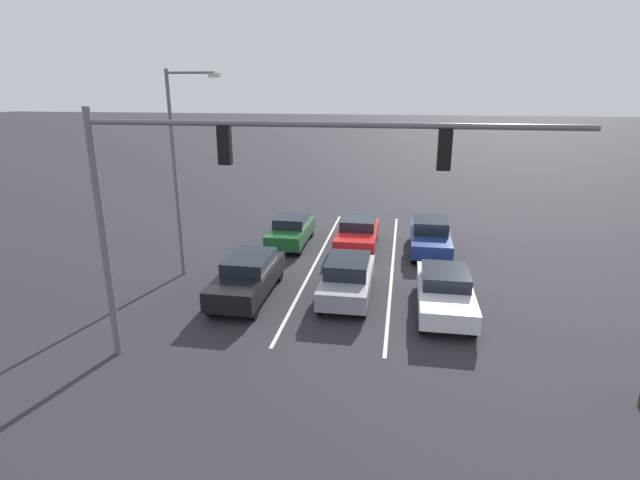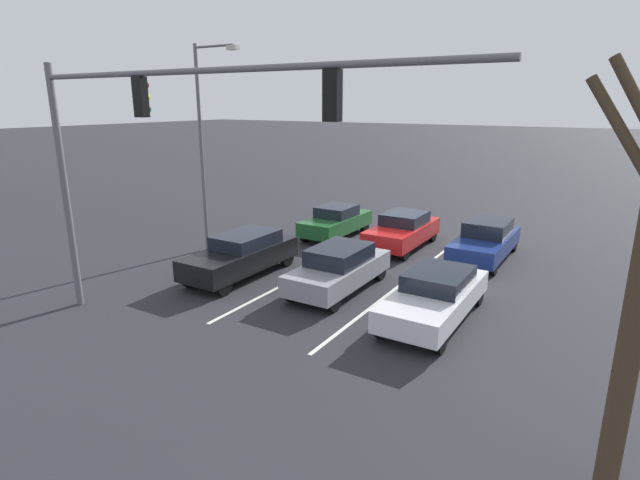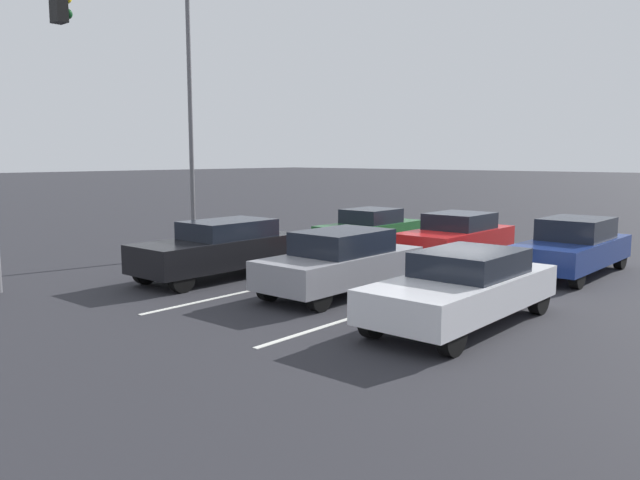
{
  "view_description": "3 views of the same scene",
  "coord_description": "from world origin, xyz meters",
  "px_view_note": "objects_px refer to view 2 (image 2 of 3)",
  "views": [
    {
      "loc": [
        -2.01,
        23.27,
        7.63
      ],
      "look_at": [
        1.07,
        5.06,
        1.91
      ],
      "focal_mm": 28.0,
      "sensor_mm": 36.0,
      "label": 1
    },
    {
      "loc": [
        -7.82,
        19.63,
        6.09
      ],
      "look_at": [
        -0.35,
        7.49,
        2.13
      ],
      "focal_mm": 28.0,
      "sensor_mm": 36.0,
      "label": 2
    },
    {
      "loc": [
        -9.23,
        17.23,
        3.23
      ],
      "look_at": [
        0.71,
        5.73,
        1.19
      ],
      "focal_mm": 35.0,
      "sensor_mm": 36.0,
      "label": 3
    }
  ],
  "objects_px": {
    "car_red_midlane_second": "(403,230)",
    "car_darkgreen_rightlane_second": "(336,221)",
    "car_white_leftlane_front": "(435,295)",
    "car_black_rightlane_front": "(242,254)",
    "traffic_signal_gantry": "(146,134)",
    "street_lamp_right_shoulder": "(205,136)",
    "car_gray_midlane_front": "(339,268)",
    "car_navy_leftlane_second": "(486,240)",
    "bare_tree_near": "(638,291)"
  },
  "relations": [
    {
      "from": "car_red_midlane_second",
      "to": "car_darkgreen_rightlane_second",
      "type": "bearing_deg",
      "value": -1.04
    },
    {
      "from": "car_white_leftlane_front",
      "to": "car_black_rightlane_front",
      "type": "height_order",
      "value": "car_black_rightlane_front"
    },
    {
      "from": "car_red_midlane_second",
      "to": "traffic_signal_gantry",
      "type": "xyz_separation_m",
      "value": [
        2.35,
        11.17,
        4.56
      ]
    },
    {
      "from": "car_white_leftlane_front",
      "to": "street_lamp_right_shoulder",
      "type": "bearing_deg",
      "value": -9.76
    },
    {
      "from": "car_darkgreen_rightlane_second",
      "to": "car_white_leftlane_front",
      "type": "bearing_deg",
      "value": 137.09
    },
    {
      "from": "car_white_leftlane_front",
      "to": "street_lamp_right_shoulder",
      "type": "relative_size",
      "value": 0.58
    },
    {
      "from": "car_gray_midlane_front",
      "to": "street_lamp_right_shoulder",
      "type": "bearing_deg",
      "value": -9.8
    },
    {
      "from": "car_navy_leftlane_second",
      "to": "traffic_signal_gantry",
      "type": "height_order",
      "value": "traffic_signal_gantry"
    },
    {
      "from": "car_navy_leftlane_second",
      "to": "street_lamp_right_shoulder",
      "type": "bearing_deg",
      "value": 25.68
    },
    {
      "from": "car_black_rightlane_front",
      "to": "car_darkgreen_rightlane_second",
      "type": "xyz_separation_m",
      "value": [
        -0.19,
        -6.5,
        -0.07
      ]
    },
    {
      "from": "car_navy_leftlane_second",
      "to": "traffic_signal_gantry",
      "type": "relative_size",
      "value": 0.38
    },
    {
      "from": "car_red_midlane_second",
      "to": "bare_tree_near",
      "type": "distance_m",
      "value": 14.37
    },
    {
      "from": "car_gray_midlane_front",
      "to": "car_darkgreen_rightlane_second",
      "type": "distance_m",
      "value": 6.9
    },
    {
      "from": "traffic_signal_gantry",
      "to": "street_lamp_right_shoulder",
      "type": "distance_m",
      "value": 7.83
    },
    {
      "from": "car_black_rightlane_front",
      "to": "car_darkgreen_rightlane_second",
      "type": "relative_size",
      "value": 1.13
    },
    {
      "from": "car_black_rightlane_front",
      "to": "traffic_signal_gantry",
      "type": "bearing_deg",
      "value": 104.04
    },
    {
      "from": "car_darkgreen_rightlane_second",
      "to": "car_gray_midlane_front",
      "type": "bearing_deg",
      "value": 120.63
    },
    {
      "from": "traffic_signal_gantry",
      "to": "car_gray_midlane_front",
      "type": "bearing_deg",
      "value": -115.47
    },
    {
      "from": "car_gray_midlane_front",
      "to": "car_red_midlane_second",
      "type": "relative_size",
      "value": 1.0
    },
    {
      "from": "traffic_signal_gantry",
      "to": "bare_tree_near",
      "type": "distance_m",
      "value": 10.76
    },
    {
      "from": "car_black_rightlane_front",
      "to": "car_gray_midlane_front",
      "type": "distance_m",
      "value": 3.75
    },
    {
      "from": "car_gray_midlane_front",
      "to": "car_darkgreen_rightlane_second",
      "type": "height_order",
      "value": "car_gray_midlane_front"
    },
    {
      "from": "car_red_midlane_second",
      "to": "car_navy_leftlane_second",
      "type": "bearing_deg",
      "value": -176.73
    },
    {
      "from": "car_navy_leftlane_second",
      "to": "car_black_rightlane_front",
      "type": "bearing_deg",
      "value": 43.55
    },
    {
      "from": "car_darkgreen_rightlane_second",
      "to": "car_navy_leftlane_second",
      "type": "bearing_deg",
      "value": -178.84
    },
    {
      "from": "car_white_leftlane_front",
      "to": "street_lamp_right_shoulder",
      "type": "height_order",
      "value": "street_lamp_right_shoulder"
    },
    {
      "from": "car_black_rightlane_front",
      "to": "street_lamp_right_shoulder",
      "type": "height_order",
      "value": "street_lamp_right_shoulder"
    },
    {
      "from": "car_darkgreen_rightlane_second",
      "to": "bare_tree_near",
      "type": "bearing_deg",
      "value": 135.18
    },
    {
      "from": "car_black_rightlane_front",
      "to": "car_red_midlane_second",
      "type": "height_order",
      "value": "car_black_rightlane_front"
    },
    {
      "from": "car_white_leftlane_front",
      "to": "bare_tree_near",
      "type": "height_order",
      "value": "bare_tree_near"
    },
    {
      "from": "car_darkgreen_rightlane_second",
      "to": "traffic_signal_gantry",
      "type": "relative_size",
      "value": 0.34
    },
    {
      "from": "bare_tree_near",
      "to": "car_gray_midlane_front",
      "type": "bearing_deg",
      "value": -34.63
    },
    {
      "from": "car_red_midlane_second",
      "to": "street_lamp_right_shoulder",
      "type": "distance_m",
      "value": 9.11
    },
    {
      "from": "car_gray_midlane_front",
      "to": "car_navy_leftlane_second",
      "type": "xyz_separation_m",
      "value": [
        -3.28,
        -6.08,
        -0.0
      ]
    },
    {
      "from": "car_gray_midlane_front",
      "to": "car_darkgreen_rightlane_second",
      "type": "xyz_separation_m",
      "value": [
        3.52,
        -5.94,
        -0.04
      ]
    },
    {
      "from": "car_white_leftlane_front",
      "to": "car_gray_midlane_front",
      "type": "xyz_separation_m",
      "value": [
        3.52,
        -0.6,
        0.03
      ]
    },
    {
      "from": "car_red_midlane_second",
      "to": "traffic_signal_gantry",
      "type": "relative_size",
      "value": 0.35
    },
    {
      "from": "car_darkgreen_rightlane_second",
      "to": "traffic_signal_gantry",
      "type": "bearing_deg",
      "value": 95.06
    },
    {
      "from": "car_white_leftlane_front",
      "to": "bare_tree_near",
      "type": "relative_size",
      "value": 0.68
    },
    {
      "from": "car_navy_leftlane_second",
      "to": "traffic_signal_gantry",
      "type": "xyz_separation_m",
      "value": [
        5.8,
        11.37,
        4.55
      ]
    },
    {
      "from": "car_white_leftlane_front",
      "to": "traffic_signal_gantry",
      "type": "height_order",
      "value": "traffic_signal_gantry"
    },
    {
      "from": "street_lamp_right_shoulder",
      "to": "bare_tree_near",
      "type": "bearing_deg",
      "value": 155.66
    },
    {
      "from": "car_navy_leftlane_second",
      "to": "bare_tree_near",
      "type": "bearing_deg",
      "value": 112.35
    },
    {
      "from": "traffic_signal_gantry",
      "to": "bare_tree_near",
      "type": "height_order",
      "value": "traffic_signal_gantry"
    },
    {
      "from": "car_black_rightlane_front",
      "to": "bare_tree_near",
      "type": "relative_size",
      "value": 0.67
    },
    {
      "from": "traffic_signal_gantry",
      "to": "car_darkgreen_rightlane_second",
      "type": "bearing_deg",
      "value": -84.94
    },
    {
      "from": "street_lamp_right_shoulder",
      "to": "car_red_midlane_second",
      "type": "bearing_deg",
      "value": -145.04
    },
    {
      "from": "car_black_rightlane_front",
      "to": "car_red_midlane_second",
      "type": "relative_size",
      "value": 1.07
    },
    {
      "from": "car_red_midlane_second",
      "to": "bare_tree_near",
      "type": "height_order",
      "value": "bare_tree_near"
    },
    {
      "from": "traffic_signal_gantry",
      "to": "street_lamp_right_shoulder",
      "type": "bearing_deg",
      "value": -56.07
    }
  ]
}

